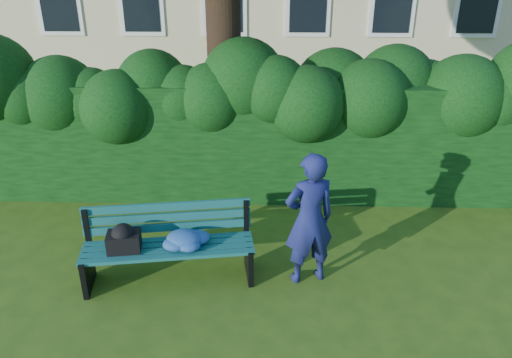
{
  "coord_description": "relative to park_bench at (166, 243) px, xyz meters",
  "views": [
    {
      "loc": [
        0.17,
        -5.04,
        3.58
      ],
      "look_at": [
        0.0,
        0.6,
        0.95
      ],
      "focal_mm": 35.0,
      "sensor_mm": 36.0,
      "label": 1
    }
  ],
  "objects": [
    {
      "name": "ground",
      "position": [
        1.01,
        0.2,
        -0.5
      ],
      "size": [
        80.0,
        80.0,
        0.0
      ],
      "primitive_type": "plane",
      "color": "#315415",
      "rests_on": "ground"
    },
    {
      "name": "hedge",
      "position": [
        1.01,
        2.4,
        0.4
      ],
      "size": [
        10.0,
        1.0,
        1.8
      ],
      "color": "black",
      "rests_on": "ground"
    },
    {
      "name": "park_bench",
      "position": [
        0.0,
        0.0,
        0.0
      ],
      "size": [
        2.01,
        0.85,
        0.89
      ],
      "rotation": [
        0.0,
        0.0,
        0.15
      ],
      "color": "#105449",
      "rests_on": "ground"
    },
    {
      "name": "man_reading",
      "position": [
        1.63,
        0.06,
        0.31
      ],
      "size": [
        0.68,
        0.55,
        1.61
      ],
      "primitive_type": "imported",
      "rotation": [
        0.0,
        0.0,
        3.46
      ],
      "color": "navy",
      "rests_on": "ground"
    }
  ]
}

